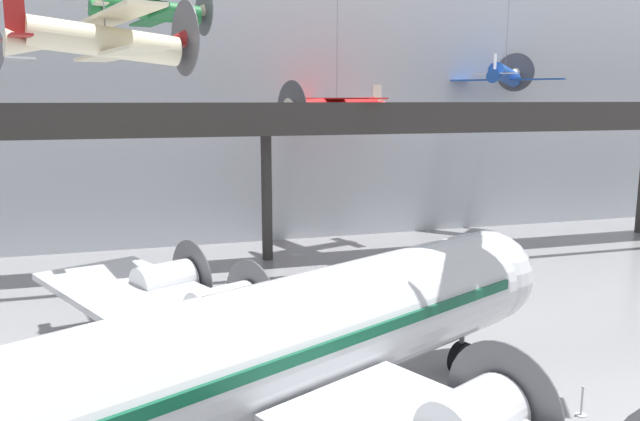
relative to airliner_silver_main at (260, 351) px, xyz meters
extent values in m
cube|color=silver|center=(4.97, 30.48, 9.17)|extent=(140.00, 3.00, 25.60)
cube|color=#2D2B28|center=(4.97, 22.54, 5.14)|extent=(110.00, 3.20, 0.90)
cube|color=#2D2B28|center=(4.97, 21.00, 6.14)|extent=(110.00, 0.12, 1.10)
cylinder|color=#2D2B28|center=(4.97, 23.50, 0.53)|extent=(0.70, 0.70, 8.32)
cylinder|color=silver|center=(0.12, 0.06, 0.04)|extent=(19.82, 11.97, 3.62)
sphere|color=silver|center=(9.92, 4.73, 0.04)|extent=(3.55, 3.55, 3.55)
cube|color=#0F4C33|center=(0.12, 0.06, 0.41)|extent=(18.58, 11.43, 0.33)
cube|color=silver|center=(-2.80, 7.84, -0.77)|extent=(9.81, 13.70, 0.28)
cylinder|color=silver|center=(-0.31, 5.87, -0.72)|extent=(2.87, 2.58, 1.74)
cylinder|color=#4C4C51|center=(0.86, 6.43, -0.72)|extent=(1.48, 3.01, 3.30)
cylinder|color=silver|center=(-2.20, 9.84, -0.72)|extent=(2.87, 2.58, 1.74)
cylinder|color=#4C4C51|center=(-1.03, 10.40, -0.72)|extent=(1.48, 3.01, 3.30)
cylinder|color=#4C4C51|center=(5.54, -3.38, -0.72)|extent=(1.48, 3.01, 3.30)
cylinder|color=#4C4C51|center=(8.61, 4.11, -2.37)|extent=(0.20, 0.20, 1.21)
cylinder|color=black|center=(8.61, 4.11, -2.98)|extent=(1.34, 0.90, 1.30)
cylinder|color=#4C4C51|center=(-0.91, 2.78, -2.37)|extent=(0.20, 0.20, 1.21)
cylinder|color=black|center=(-0.91, 2.78, -2.98)|extent=(1.34, 0.90, 1.30)
cylinder|color=beige|center=(-3.70, 2.94, 8.48)|extent=(4.30, 2.02, 1.24)
cone|color=maroon|center=(-1.61, 3.56, 8.68)|extent=(0.88, 0.94, 0.78)
cylinder|color=#4C4C51|center=(-1.46, 3.60, 8.69)|extent=(0.67, 2.16, 2.24)
cone|color=beige|center=(-5.65, 2.37, 8.29)|extent=(1.34, 1.04, 0.83)
cube|color=beige|center=(-3.46, 3.01, 9.17)|extent=(2.75, 6.33, 0.10)
cube|color=beige|center=(-3.46, 3.01, 8.13)|extent=(2.75, 6.33, 0.10)
cube|color=maroon|center=(-5.90, 2.29, 9.00)|extent=(0.50, 0.20, 1.04)
cube|color=maroon|center=(-5.90, 2.29, 8.48)|extent=(1.12, 2.30, 0.06)
cylinder|color=#1E4CAD|center=(23.83, 25.91, 8.67)|extent=(4.87, 4.70, 1.67)
cone|color=white|center=(25.94, 27.91, 8.95)|extent=(1.38, 1.38, 1.03)
cylinder|color=#4C4C51|center=(26.08, 28.05, 8.97)|extent=(2.08, 2.19, 2.98)
cone|color=#1E4CAD|center=(21.87, 24.06, 8.41)|extent=(1.81, 1.79, 1.11)
cube|color=#1E4CAD|center=(24.07, 26.15, 8.32)|extent=(6.74, 7.01, 0.10)
cube|color=white|center=(21.62, 23.82, 9.36)|extent=(0.53, 0.51, 1.38)
cube|color=white|center=(21.62, 23.82, 8.67)|extent=(2.54, 2.63, 0.06)
cylinder|color=slate|center=(23.83, 25.91, 13.39)|extent=(0.04, 0.04, 8.30)
cylinder|color=#1E6B33|center=(-2.06, 13.80, 10.82)|extent=(4.46, 1.92, 1.16)
cone|color=beige|center=(0.14, 14.35, 10.96)|extent=(0.89, 0.95, 0.81)
cylinder|color=#4C4C51|center=(0.29, 14.38, 10.97)|extent=(0.60, 2.27, 2.33)
cone|color=#1E6B33|center=(-4.11, 13.30, 10.68)|extent=(1.35, 1.03, 0.83)
cube|color=#1E6B33|center=(-1.80, 13.87, 10.46)|extent=(2.59, 6.60, 0.10)
cube|color=beige|center=(-4.36, 13.24, 10.82)|extent=(1.07, 2.39, 0.06)
cylinder|color=red|center=(10.35, 25.34, 6.28)|extent=(6.66, 3.36, 1.49)
cone|color=silver|center=(7.09, 24.26, 6.35)|extent=(1.41, 1.50, 1.22)
cylinder|color=#4C4C51|center=(6.86, 24.18, 6.35)|extent=(1.15, 3.36, 3.53)
cone|color=red|center=(13.38, 26.34, 6.22)|extent=(2.05, 1.65, 1.19)
cube|color=red|center=(9.97, 25.21, 6.92)|extent=(4.63, 9.89, 0.10)
cube|color=silver|center=(13.75, 26.47, 7.09)|extent=(0.78, 0.31, 1.63)
cube|color=silver|center=(13.75, 26.47, 6.28)|extent=(1.87, 3.60, 0.06)
cylinder|color=slate|center=(10.35, 25.34, 12.19)|extent=(0.04, 0.04, 10.46)
cylinder|color=#B2B5BA|center=(10.93, 0.08, -3.61)|extent=(0.36, 0.36, 0.04)
cylinder|color=#B2B5BA|center=(10.93, 0.08, -3.12)|extent=(0.07, 0.07, 0.95)
sphere|color=#B2B5BA|center=(10.93, 0.08, -2.60)|extent=(0.10, 0.10, 0.10)
camera|label=1|loc=(-2.99, -16.13, 6.89)|focal=35.00mm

